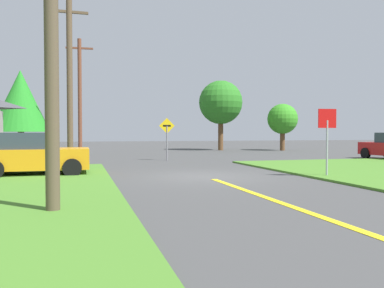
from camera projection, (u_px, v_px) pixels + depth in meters
name	position (u px, v px, depth m)	size (l,w,h in m)	color
ground_plane	(205.00, 176.00, 14.73)	(120.00, 120.00, 0.00)	#414141
lane_stripe_center	(342.00, 224.00, 7.03)	(0.20, 14.00, 0.01)	yellow
stop_sign	(327.00, 130.00, 14.36)	(0.69, 0.11, 2.47)	#9EA0A8
parked_car_near_building	(35.00, 154.00, 14.94)	(3.81, 2.12, 1.62)	orange
utility_pole_near	(51.00, 12.00, 7.82)	(1.80, 0.28, 7.70)	brown
utility_pole_mid	(70.00, 80.00, 19.27)	(1.80, 0.28, 8.09)	brown
utility_pole_far	(80.00, 96.00, 26.99)	(1.80, 0.26, 7.96)	brown
direction_sign	(167.00, 134.00, 23.06)	(0.90, 0.18, 2.47)	slate
oak_tree_left	(221.00, 103.00, 36.44)	(3.98, 3.98, 6.38)	brown
pine_tree_center	(21.00, 101.00, 28.49)	(4.01, 4.01, 6.09)	brown
oak_tree_right	(283.00, 119.00, 35.98)	(2.72, 2.72, 4.22)	brown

